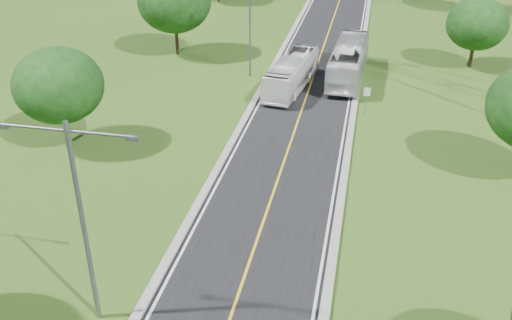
% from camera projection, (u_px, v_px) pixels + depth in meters
% --- Properties ---
extents(ground, '(260.00, 260.00, 0.00)m').
position_uv_depth(ground, '(327.00, 36.00, 66.72)').
color(ground, '#315116').
rests_on(ground, ground).
extents(road, '(8.00, 150.00, 0.06)m').
position_uv_depth(road, '(332.00, 22.00, 71.87)').
color(road, black).
rests_on(road, ground).
extents(curb_left, '(0.50, 150.00, 0.22)m').
position_uv_depth(curb_left, '(299.00, 20.00, 72.59)').
color(curb_left, gray).
rests_on(curb_left, ground).
extents(curb_right, '(0.50, 150.00, 0.22)m').
position_uv_depth(curb_right, '(366.00, 24.00, 71.07)').
color(curb_right, gray).
rests_on(curb_right, ground).
extents(speed_limit_sign, '(0.55, 0.09, 2.40)m').
position_uv_depth(speed_limit_sign, '(367.00, 96.00, 46.09)').
color(speed_limit_sign, slate).
rests_on(speed_limit_sign, ground).
extents(streetlight_near_left, '(5.90, 0.25, 10.00)m').
position_uv_depth(streetlight_near_left, '(81.00, 210.00, 23.67)').
color(streetlight_near_left, slate).
rests_on(streetlight_near_left, ground).
extents(streetlight_mid_left, '(5.90, 0.25, 10.00)m').
position_uv_depth(streetlight_mid_left, '(250.00, 14.00, 52.06)').
color(streetlight_mid_left, slate).
rests_on(streetlight_mid_left, ground).
extents(tree_lb, '(6.30, 6.30, 7.33)m').
position_uv_depth(tree_lb, '(59.00, 85.00, 39.85)').
color(tree_lb, black).
rests_on(tree_lb, ground).
extents(tree_lc, '(7.56, 7.56, 8.79)m').
position_uv_depth(tree_lc, '(174.00, 1.00, 58.15)').
color(tree_lc, black).
rests_on(tree_lc, ground).
extents(tree_rc, '(5.88, 5.88, 6.84)m').
position_uv_depth(tree_rc, '(477.00, 24.00, 55.08)').
color(tree_rc, black).
rests_on(tree_rc, ground).
extents(bus_outbound, '(3.31, 12.06, 3.33)m').
position_uv_depth(bus_outbound, '(348.00, 61.00, 53.44)').
color(bus_outbound, silver).
rests_on(bus_outbound, road).
extents(bus_inbound, '(3.82, 10.60, 2.89)m').
position_uv_depth(bus_inbound, '(292.00, 73.00, 51.16)').
color(bus_inbound, white).
rests_on(bus_inbound, road).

